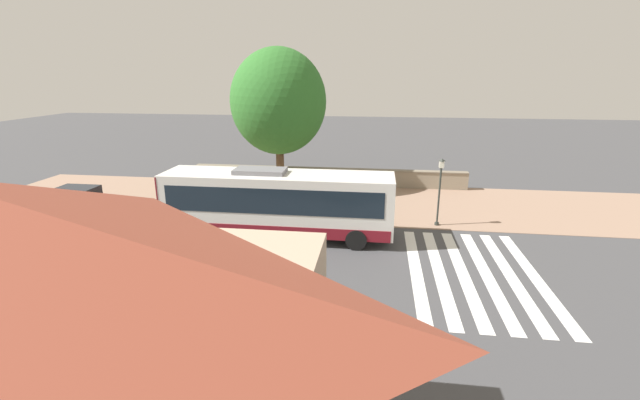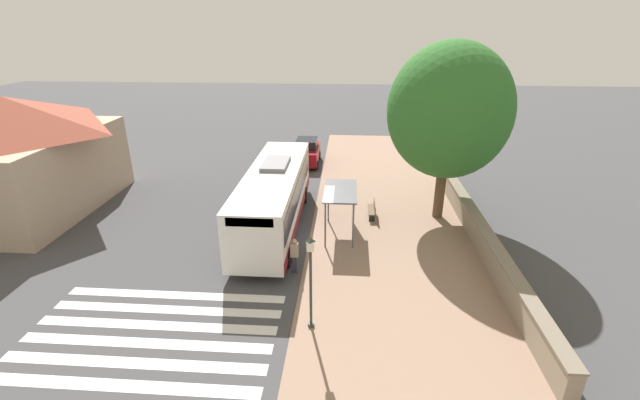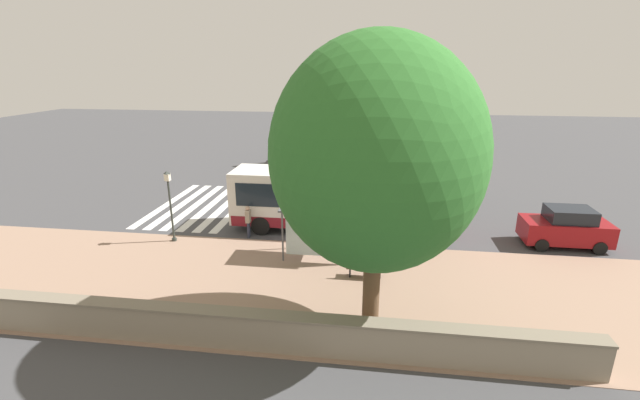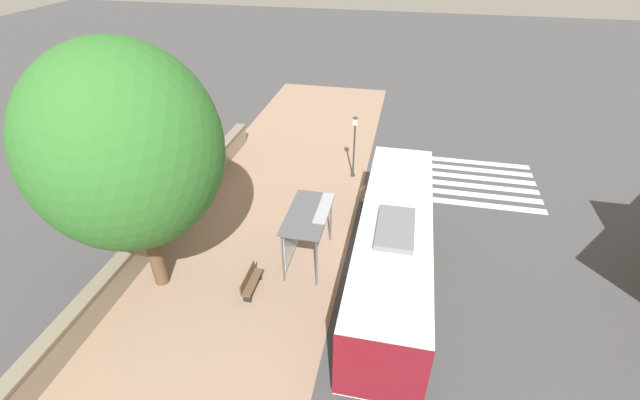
{
  "view_description": "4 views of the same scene",
  "coord_description": "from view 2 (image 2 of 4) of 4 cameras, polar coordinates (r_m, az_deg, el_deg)",
  "views": [
    {
      "loc": [
        21.85,
        3.55,
        8.0
      ],
      "look_at": [
        0.33,
        0.66,
        1.5
      ],
      "focal_mm": 24.0,
      "sensor_mm": 36.0,
      "label": 1
    },
    {
      "loc": [
        -1.92,
        19.65,
        10.39
      ],
      "look_at": [
        -0.62,
        0.82,
        2.52
      ],
      "focal_mm": 24.0,
      "sensor_mm": 36.0,
      "label": 2
    },
    {
      "loc": [
        -19.79,
        -3.18,
        8.7
      ],
      "look_at": [
        -0.5,
        -0.58,
        2.47
      ],
      "focal_mm": 24.0,
      "sensor_mm": 36.0,
      "label": 3
    },
    {
      "loc": [
        1.85,
        -14.37,
        12.5
      ],
      "look_at": [
        -1.28,
        0.44,
        2.48
      ],
      "focal_mm": 24.0,
      "sensor_mm": 36.0,
      "label": 4
    }
  ],
  "objects": [
    {
      "name": "sidewalk_plaza",
      "position": [
        22.38,
        10.16,
        -5.39
      ],
      "size": [
        9.0,
        44.0,
        0.02
      ],
      "color": "#937560",
      "rests_on": "ground"
    },
    {
      "name": "shade_tree",
      "position": [
        23.81,
        16.84,
        11.27
      ],
      "size": [
        6.48,
        6.48,
        9.66
      ],
      "color": "brown",
      "rests_on": "ground"
    },
    {
      "name": "crosswalk_stripes",
      "position": [
        17.25,
        -21.55,
        -16.27
      ],
      "size": [
        9.0,
        5.25,
        0.01
      ],
      "color": "silver",
      "rests_on": "ground"
    },
    {
      "name": "bus",
      "position": [
        22.93,
        -6.12,
        0.51
      ],
      "size": [
        2.77,
        11.37,
        3.47
      ],
      "color": "silver",
      "rests_on": "ground"
    },
    {
      "name": "background_building",
      "position": [
        30.03,
        -35.41,
        5.03
      ],
      "size": [
        8.38,
        10.85,
        6.68
      ],
      "color": "tan",
      "rests_on": "ground"
    },
    {
      "name": "pedestrian",
      "position": [
        19.0,
        -3.43,
        -7.04
      ],
      "size": [
        0.34,
        0.23,
        1.7
      ],
      "color": "#2D3347",
      "rests_on": "ground"
    },
    {
      "name": "bus_shelter",
      "position": [
        21.91,
        3.13,
        0.26
      ],
      "size": [
        1.66,
        3.31,
        2.49
      ],
      "color": "#515459",
      "rests_on": "ground"
    },
    {
      "name": "stone_wall",
      "position": [
        22.92,
        20.41,
        -4.06
      ],
      "size": [
        0.6,
        20.0,
        1.27
      ],
      "color": "gray",
      "rests_on": "ground"
    },
    {
      "name": "bench",
      "position": [
        24.67,
        7.01,
        -1.24
      ],
      "size": [
        0.4,
        1.58,
        0.88
      ],
      "color": "brown",
      "rests_on": "ground"
    },
    {
      "name": "street_lamp_near",
      "position": [
        15.17,
        -1.26,
        -10.01
      ],
      "size": [
        0.28,
        0.28,
        3.7
      ],
      "color": "#2D332D",
      "rests_on": "ground"
    },
    {
      "name": "ground_plane",
      "position": [
        22.31,
        -1.44,
        -5.12
      ],
      "size": [
        120.0,
        120.0,
        0.0
      ],
      "primitive_type": "plane",
      "color": "#424244",
      "rests_on": "ground"
    },
    {
      "name": "parked_car_behind_bus",
      "position": [
        33.76,
        -1.77,
        6.41
      ],
      "size": [
        1.97,
        4.03,
        1.98
      ],
      "color": "maroon",
      "rests_on": "ground"
    }
  ]
}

